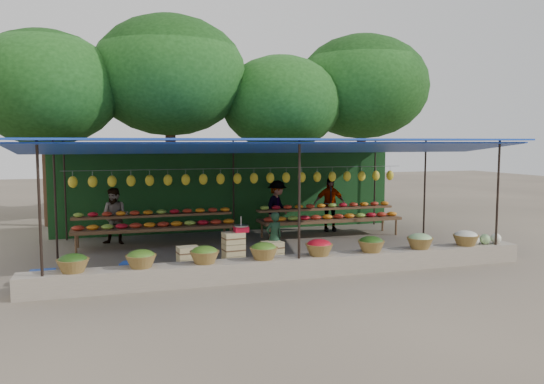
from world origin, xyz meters
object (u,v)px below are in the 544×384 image
object	(u,v)px
vendor_seated	(274,237)
blue_crate_front	(42,278)
weighing_scale	(241,228)
blue_crate_back	(133,269)
crate_counter	(232,253)

from	to	relation	value
vendor_seated	blue_crate_front	xyz separation A→B (m)	(-4.86, -0.52, -0.44)
weighing_scale	blue_crate_back	world-z (taller)	weighing_scale
vendor_seated	blue_crate_front	size ratio (longest dim) A/B	2.48
crate_counter	weighing_scale	distance (m)	0.58
weighing_scale	vendor_seated	xyz separation A→B (m)	(0.82, 0.17, -0.27)
weighing_scale	blue_crate_front	xyz separation A→B (m)	(-4.04, -0.35, -0.71)
blue_crate_front	blue_crate_back	world-z (taller)	same
weighing_scale	vendor_seated	world-z (taller)	vendor_seated
weighing_scale	vendor_seated	bearing A→B (deg)	11.83
vendor_seated	blue_crate_back	distance (m)	3.21
crate_counter	weighing_scale	size ratio (longest dim) A/B	6.91
blue_crate_front	blue_crate_back	bearing A→B (deg)	6.84
crate_counter	blue_crate_back	world-z (taller)	crate_counter
vendor_seated	blue_crate_back	bearing A→B (deg)	-8.55
blue_crate_front	weighing_scale	bearing A→B (deg)	5.36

